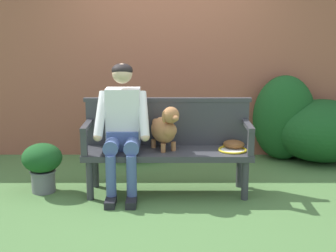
% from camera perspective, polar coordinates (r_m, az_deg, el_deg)
% --- Properties ---
extents(ground_plane, '(40.00, 40.00, 0.00)m').
position_cam_1_polar(ground_plane, '(5.02, 0.00, -7.88)').
color(ground_plane, '#4C753D').
extents(brick_garden_fence, '(8.00, 0.30, 2.35)m').
position_cam_1_polar(brick_garden_fence, '(6.26, 0.02, 7.36)').
color(brick_garden_fence, '#9E5642').
rests_on(brick_garden_fence, ground).
extents(hedge_bush_mid_left, '(0.78, 0.57, 1.07)m').
position_cam_1_polar(hedge_bush_mid_left, '(6.20, 13.60, 0.94)').
color(hedge_bush_mid_left, '#194C1E').
rests_on(hedge_bush_mid_left, ground).
extents(hedge_bush_mid_right, '(0.86, 0.54, 0.57)m').
position_cam_1_polar(hedge_bush_mid_right, '(6.09, -3.93, -1.38)').
color(hedge_bush_mid_right, '#337538').
rests_on(hedge_bush_mid_right, ground).
extents(hedge_bush_far_left, '(1.20, 0.99, 0.78)m').
position_cam_1_polar(hedge_bush_far_left, '(6.28, 17.89, -0.53)').
color(hedge_bush_far_left, '#194C1E').
rests_on(hedge_bush_far_left, ground).
extents(garden_bench, '(1.69, 0.49, 0.46)m').
position_cam_1_polar(garden_bench, '(4.89, 0.00, -3.55)').
color(garden_bench, '#38383D').
rests_on(garden_bench, ground).
extents(bench_backrest, '(1.73, 0.06, 0.50)m').
position_cam_1_polar(bench_backrest, '(5.02, 0.00, 0.59)').
color(bench_backrest, '#38383D').
rests_on(bench_backrest, garden_bench).
extents(bench_armrest_left_end, '(0.06, 0.49, 0.28)m').
position_cam_1_polar(bench_armrest_left_end, '(4.81, -9.64, -0.80)').
color(bench_armrest_left_end, '#38383D').
rests_on(bench_armrest_left_end, garden_bench).
extents(bench_armrest_right_end, '(0.06, 0.49, 0.28)m').
position_cam_1_polar(bench_armrest_right_end, '(4.81, 9.64, -0.81)').
color(bench_armrest_right_end, '#38383D').
rests_on(bench_armrest_right_end, garden_bench).
extents(person_seated, '(0.56, 0.64, 1.33)m').
position_cam_1_polar(person_seated, '(4.82, -5.32, 0.22)').
color(person_seated, black).
rests_on(person_seated, ground).
extents(dog_on_bench, '(0.36, 0.45, 0.46)m').
position_cam_1_polar(dog_on_bench, '(4.82, -0.26, -0.21)').
color(dog_on_bench, '#AD7042').
rests_on(dog_on_bench, garden_bench).
extents(tennis_racket, '(0.36, 0.58, 0.03)m').
position_cam_1_polar(tennis_racket, '(4.92, 7.56, -2.71)').
color(tennis_racket, yellow).
rests_on(tennis_racket, garden_bench).
extents(baseball_glove, '(0.26, 0.23, 0.09)m').
position_cam_1_polar(baseball_glove, '(4.97, 7.85, -2.16)').
color(baseball_glove, brown).
rests_on(baseball_glove, garden_bench).
extents(potted_plant, '(0.41, 0.41, 0.51)m').
position_cam_1_polar(potted_plant, '(5.12, -14.58, -4.24)').
color(potted_plant, slate).
rests_on(potted_plant, ground).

